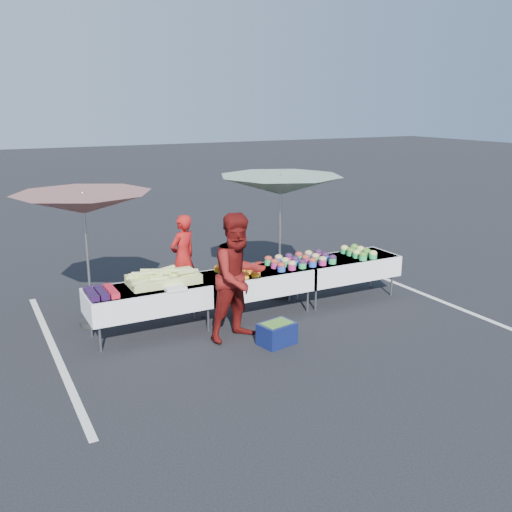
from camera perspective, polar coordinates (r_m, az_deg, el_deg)
name	(u,v)px	position (r m, az deg, el deg)	size (l,w,h in m)	color
ground	(256,314)	(9.50, 0.00, -5.83)	(80.00, 80.00, 0.00)	black
stripe_left	(55,352)	(8.61, -19.47, -9.01)	(0.10, 5.00, 0.00)	silver
stripe_right	(404,286)	(11.26, 14.59, -2.95)	(0.10, 5.00, 0.00)	silver
table_left	(149,297)	(8.67, -10.63, -4.09)	(1.86, 0.81, 0.75)	white
table_center	(256,281)	(9.31, 0.00, -2.48)	(1.86, 0.81, 0.75)	white
table_right	(346,266)	(10.24, 8.96, -1.04)	(1.86, 0.81, 0.75)	white
berry_punnets	(101,293)	(8.38, -15.22, -3.54)	(0.40, 0.54, 0.08)	black
corn_pile	(163,278)	(8.70, -9.27, -2.19)	(1.16, 0.57, 0.26)	#C1C967
plastic_bags	(175,288)	(8.42, -8.13, -3.17)	(0.30, 0.25, 0.05)	white
carrot_bowls	(237,271)	(9.09, -1.93, -1.50)	(0.55, 0.69, 0.11)	yellow
potato_cups	(301,260)	(9.65, 4.48, -0.36)	(1.14, 0.58, 0.16)	blue
bean_baskets	(358,252)	(10.32, 10.21, 0.41)	(0.36, 0.68, 0.15)	green
vendor	(183,257)	(10.12, -7.30, -0.12)	(0.55, 0.36, 1.52)	#9D1311
customer	(239,277)	(8.27, -1.71, -2.11)	(0.92, 0.72, 1.89)	#62100E
umbrella_left	(83,204)	(8.94, -16.88, 4.98)	(2.25, 2.25, 2.12)	black
umbrella_right	(281,186)	(9.90, 2.47, 6.99)	(2.19, 2.19, 2.21)	black
storage_bin	(277,333)	(8.32, 2.11, -7.70)	(0.57, 0.46, 0.33)	#0D1543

